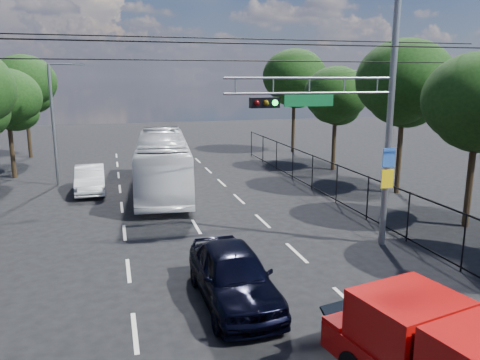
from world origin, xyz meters
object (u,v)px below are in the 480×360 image
object	(u,v)px
navy_hatchback	(233,275)
white_van	(90,179)
white_bus	(163,163)
signal_mast	(361,107)

from	to	relation	value
navy_hatchback	white_van	bearing A→B (deg)	105.56
white_bus	navy_hatchback	bearing A→B (deg)	-82.63
white_bus	white_van	bearing A→B (deg)	174.40
white_van	white_bus	bearing A→B (deg)	-12.69
signal_mast	white_van	xyz separation A→B (m)	(-9.87, 11.70, -4.51)
signal_mast	white_bus	size ratio (longest dim) A/B	0.83
signal_mast	navy_hatchback	bearing A→B (deg)	-150.76
white_bus	white_van	size ratio (longest dim) A/B	2.59
navy_hatchback	white_van	xyz separation A→B (m)	(-4.39, 14.77, -0.09)
signal_mast	white_bus	distance (m)	12.94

